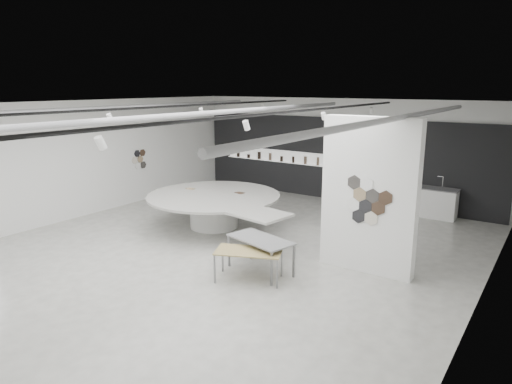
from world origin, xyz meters
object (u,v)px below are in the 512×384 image
Objects in this scene: partition_column at (369,196)px; kitchen_counter at (430,202)px; sample_table_wood at (249,253)px; sample_table_stone at (260,241)px; display_island at (215,206)px.

kitchen_counter is at bearing 89.35° from partition_column.
partition_column is 2.07× the size of kitchen_counter.
partition_column is at bearing 45.78° from sample_table_wood.
partition_column is 2.09× the size of sample_table_stone.
kitchen_counter is at bearing 75.06° from sample_table_wood.
sample_table_stone is at bearing -143.44° from partition_column.
sample_table_stone is (-0.04, 0.53, 0.10)m from sample_table_wood.
kitchen_counter is at bearing 73.70° from sample_table_stone.
kitchen_counter is at bearing 52.90° from display_island.
display_island is at bearing 145.91° from sample_table_stone.
partition_column reaches higher than sample_table_stone.
display_island is 3.16× the size of sample_table_stone.
partition_column is 3.03m from sample_table_wood.
sample_table_wood is 0.54m from sample_table_stone.
partition_column reaches higher than sample_table_wood.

